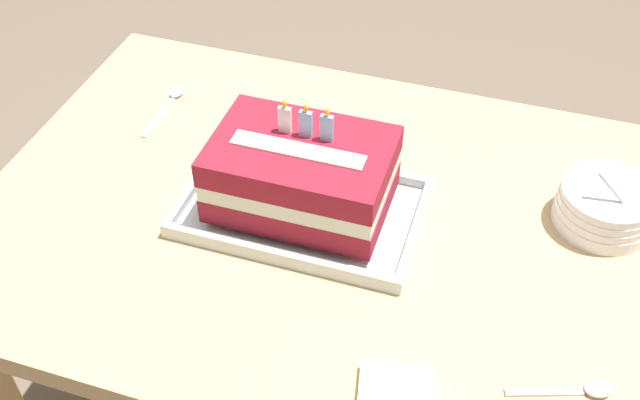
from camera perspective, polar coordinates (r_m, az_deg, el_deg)
The scene contains 7 objects.
dining_table at distance 1.20m, azimuth 1.25°, elevation -5.16°, with size 1.06×0.73×0.73m.
foil_tray at distance 1.11m, azimuth -1.34°, elevation -0.72°, with size 0.35×0.22×0.02m.
birthday_cake at distance 1.07m, azimuth -1.40°, elevation 1.97°, with size 0.25×0.17×0.16m.
bowl_stack at distance 1.16m, azimuth 20.50°, elevation -0.46°, with size 0.14×0.14×0.11m.
serving_spoon_near_tray at distance 0.98m, azimuth 19.23°, elevation -13.25°, with size 0.12×0.06×0.01m.
serving_spoon_by_bowls at distance 1.35m, azimuth -11.08°, elevation 7.37°, with size 0.02×0.14×0.01m.
napkin_pile at distance 0.92m, azimuth 5.66°, elevation -14.40°, with size 0.10×0.10×0.01m.
Camera 1 is at (0.22, -0.76, 1.51)m, focal length 42.81 mm.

